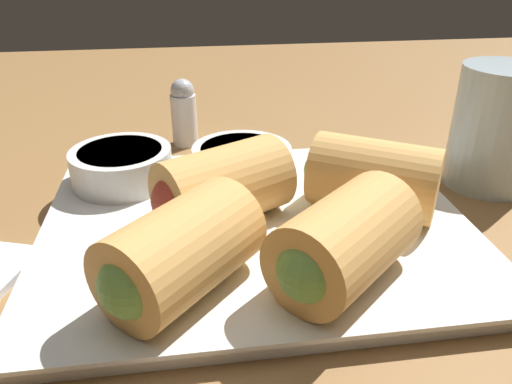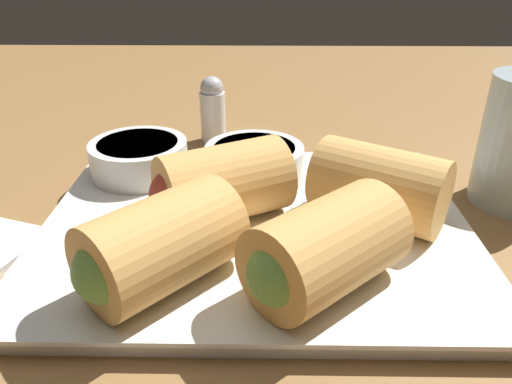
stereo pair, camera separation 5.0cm
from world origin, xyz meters
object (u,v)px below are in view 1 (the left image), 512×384
(drinking_glass, at_px, (496,128))
(salt_shaker, at_px, (184,112))
(dipping_bowl_near, at_px, (242,162))
(dipping_bowl_far, at_px, (122,165))
(serving_plate, at_px, (256,227))

(drinking_glass, bearing_deg, salt_shaker, 153.34)
(dipping_bowl_near, height_order, salt_shaker, salt_shaker)
(dipping_bowl_near, height_order, dipping_bowl_far, same)
(serving_plate, relative_size, dipping_bowl_far, 3.70)
(serving_plate, bearing_deg, salt_shaker, 104.25)
(dipping_bowl_far, xyz_separation_m, salt_shaker, (0.05, 0.12, 0.00))
(drinking_glass, xyz_separation_m, salt_shaker, (-0.27, 0.14, -0.02))
(serving_plate, height_order, dipping_bowl_near, dipping_bowl_near)
(serving_plate, relative_size, salt_shaker, 4.38)
(serving_plate, distance_m, salt_shaker, 0.20)
(serving_plate, distance_m, dipping_bowl_near, 0.07)
(serving_plate, relative_size, drinking_glass, 2.91)
(dipping_bowl_far, height_order, salt_shaker, salt_shaker)
(dipping_bowl_near, distance_m, salt_shaker, 0.13)
(dipping_bowl_far, bearing_deg, serving_plate, -36.94)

